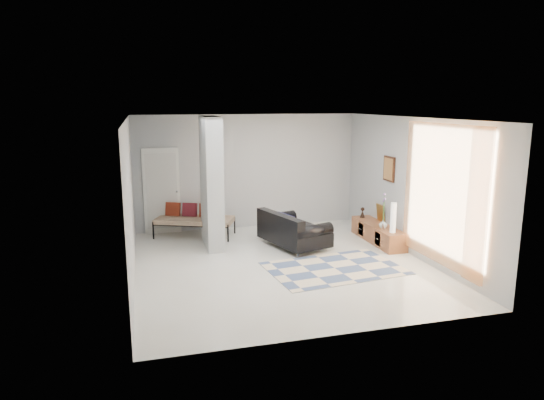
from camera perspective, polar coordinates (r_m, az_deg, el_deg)
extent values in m
plane|color=silver|center=(9.49, 1.12, -7.55)|extent=(6.00, 6.00, 0.00)
plane|color=white|center=(8.98, 1.19, 9.59)|extent=(6.00, 6.00, 0.00)
plane|color=#AFB2B4|center=(12.00, -2.87, 3.36)|extent=(6.00, 0.00, 6.00)
plane|color=#AFB2B4|center=(6.38, 8.74, -4.07)|extent=(6.00, 0.00, 6.00)
plane|color=#AFB2B4|center=(8.78, -16.34, -0.12)|extent=(0.00, 6.00, 6.00)
plane|color=#AFB2B4|center=(10.24, 16.10, 1.50)|extent=(0.00, 6.00, 6.00)
cube|color=#A8ADAF|center=(10.45, -7.13, 2.06)|extent=(0.35, 1.20, 2.80)
cube|color=white|center=(11.76, -12.85, 1.04)|extent=(0.85, 0.06, 2.04)
plane|color=#FF9643|center=(9.24, 19.35, 0.57)|extent=(0.00, 2.55, 2.55)
cube|color=#3A1C0F|center=(10.96, 13.61, 3.58)|extent=(0.04, 0.45, 0.55)
cube|color=brown|center=(11.15, 12.36, -3.84)|extent=(0.45, 1.86, 0.40)
cube|color=#3A1C0F|center=(10.70, 12.35, -4.49)|extent=(0.02, 0.25, 0.28)
cube|color=#3A1C0F|center=(11.41, 10.44, -3.41)|extent=(0.02, 0.25, 0.28)
cube|color=#C08938|center=(11.36, 12.65, -1.49)|extent=(0.09, 0.32, 0.40)
cube|color=silver|center=(10.68, 12.96, -3.09)|extent=(0.04, 0.10, 0.12)
cylinder|color=silver|center=(9.91, 3.05, -6.43)|extent=(0.05, 0.05, 0.10)
cylinder|color=silver|center=(10.97, -1.00, -4.63)|extent=(0.05, 0.05, 0.10)
cylinder|color=silver|center=(10.34, 6.41, -5.72)|extent=(0.05, 0.05, 0.10)
cylinder|color=silver|center=(11.36, 2.20, -4.07)|extent=(0.05, 0.05, 0.10)
cube|color=black|center=(10.58, 2.60, -4.13)|extent=(1.37, 1.78, 0.30)
cube|color=black|center=(10.29, 0.93, -2.66)|extent=(0.66, 1.56, 0.36)
cylinder|color=black|center=(10.00, 4.81, -3.72)|extent=(0.94, 0.53, 0.28)
cylinder|color=black|center=(11.05, 0.63, -2.20)|extent=(0.94, 0.53, 0.28)
cube|color=black|center=(10.35, 1.48, -2.47)|extent=(0.31, 0.59, 0.31)
cylinder|color=black|center=(11.44, -13.80, -3.51)|extent=(0.04, 0.04, 0.40)
cylinder|color=black|center=(10.93, -5.20, -3.92)|extent=(0.04, 0.04, 0.40)
cylinder|color=black|center=(12.10, -12.56, -2.64)|extent=(0.04, 0.04, 0.40)
cylinder|color=black|center=(11.62, -4.41, -2.98)|extent=(0.04, 0.04, 0.40)
cube|color=beige|center=(11.45, -9.10, -2.38)|extent=(1.92, 1.37, 0.12)
cube|color=maroon|center=(11.71, -11.57, -1.05)|extent=(0.38, 0.28, 0.33)
cube|color=maroon|center=(11.58, -9.65, -1.12)|extent=(0.38, 0.28, 0.33)
cube|color=maroon|center=(11.47, -7.69, -1.19)|extent=(0.38, 0.28, 0.33)
cube|color=beige|center=(9.32, 7.37, -7.97)|extent=(2.64, 1.91, 0.01)
cylinder|color=white|center=(10.44, 14.08, -2.03)|extent=(0.12, 0.12, 0.64)
imported|color=white|center=(10.79, 12.93, -2.77)|extent=(0.18, 0.18, 0.19)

